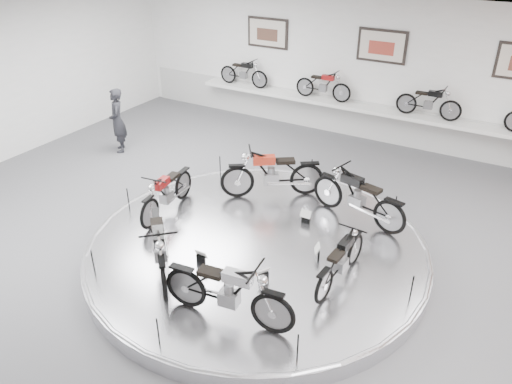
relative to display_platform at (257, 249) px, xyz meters
The scene contains 19 objects.
floor 0.34m from the display_platform, 90.00° to the right, with size 16.00×16.00×0.00m, color #535356.
ceiling 3.86m from the display_platform, 90.00° to the right, with size 16.00×16.00×0.00m, color white.
wall_back 6.95m from the display_platform, 90.00° to the left, with size 16.00×16.00×0.00m, color white.
dado_band 6.69m from the display_platform, 90.00° to the left, with size 15.68×0.04×1.10m, color #BCBCBA.
display_platform is the anchor object (origin of this frame).
platform_rim 0.12m from the display_platform, ahead, with size 6.40×6.40×0.10m, color #B2B2BA.
shelf 6.46m from the display_platform, 90.00° to the left, with size 11.00×0.55×0.10m, color silver.
poster_left 7.94m from the display_platform, 117.72° to the left, with size 1.35×0.06×0.88m, color beige.
poster_center 7.13m from the display_platform, 90.00° to the left, with size 1.35×0.06×0.88m, color beige.
shelf_bike_a 7.76m from the display_platform, 123.27° to the left, with size 1.22×0.42×0.73m, color black, non-canonical shape.
shelf_bike_b 6.69m from the display_platform, 103.19° to the left, with size 1.22×0.42×0.73m, color maroon, non-canonical shape.
shelf_bike_c 6.69m from the display_platform, 76.81° to the left, with size 1.22×0.42×0.73m, color black, non-canonical shape.
bike_a 2.29m from the display_platform, 52.73° to the left, with size 1.84×0.65×1.08m, color black, non-canonical shape.
bike_b 1.99m from the display_platform, 109.89° to the left, with size 1.91×0.67×1.12m, color #B22B18, non-canonical shape.
bike_c 2.25m from the display_platform, behind, with size 1.64×0.58×0.96m, color maroon, non-canonical shape.
bike_d 1.98m from the display_platform, 122.12° to the right, with size 1.80×0.64×1.06m, color black, non-canonical shape.
bike_e 2.20m from the display_platform, 71.79° to the right, with size 1.82×0.64×1.07m, color #BCBCC1, non-canonical shape.
bike_f 1.89m from the display_platform, ahead, with size 1.50×0.53×0.88m, color black, non-canonical shape.
visitor 6.29m from the display_platform, 157.49° to the left, with size 0.64×0.42×1.76m, color black.
Camera 1 is at (3.92, -6.46, 5.67)m, focal length 35.00 mm.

